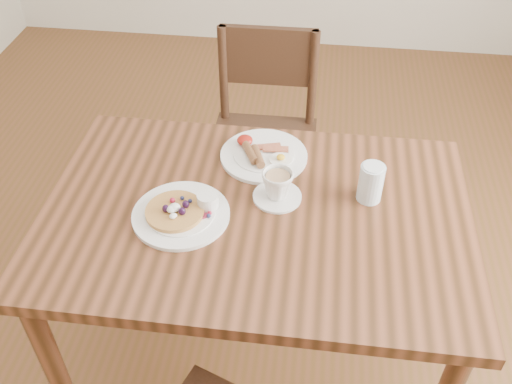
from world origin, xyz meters
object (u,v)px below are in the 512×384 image
Objects in this scene: chair_far at (264,132)px; breakfast_plate at (262,154)px; teacup_saucer at (278,186)px; water_glass at (371,183)px; dining_table at (256,235)px; pancake_plate at (182,212)px.

breakfast_plate is (0.05, -0.49, 0.27)m from chair_far.
chair_far is 0.74m from teacup_saucer.
water_glass is (0.32, -0.15, 0.05)m from breakfast_plate.
teacup_saucer is at bearing 49.44° from dining_table.
chair_far is at bearing 95.89° from breakfast_plate.
chair_far is 3.26× the size of pancake_plate.
chair_far is at bearing 120.23° from water_glass.
chair_far is (-0.06, 0.73, -0.16)m from dining_table.
pancake_plate is 1.00× the size of breakfast_plate.
water_glass reaches higher than dining_table.
teacup_saucer is 0.26m from water_glass.
dining_table is 4.44× the size of breakfast_plate.
pancake_plate reaches higher than dining_table.
chair_far reaches higher than pancake_plate.
pancake_plate is 1.93× the size of teacup_saucer.
dining_table is 4.44× the size of pancake_plate.
water_glass reaches higher than breakfast_plate.
breakfast_plate is 2.35× the size of water_glass.
water_glass reaches higher than teacup_saucer.
breakfast_plate is at bearing 95.23° from chair_far.
pancake_plate reaches higher than breakfast_plate.
teacup_saucer is (0.06, -0.18, 0.03)m from breakfast_plate.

